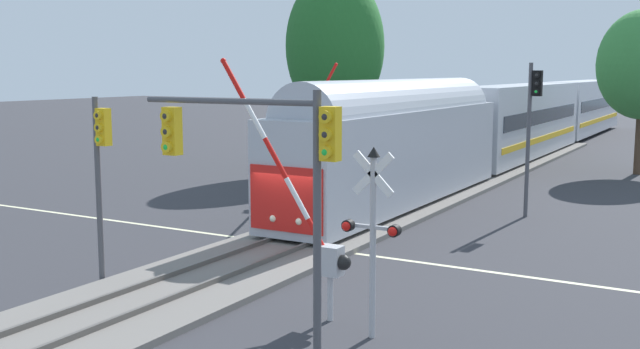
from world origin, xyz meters
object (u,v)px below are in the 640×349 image
(commuter_train, at_px, (520,118))
(crossing_signal_mast, at_px, (372,223))
(traffic_signal_median, at_px, (100,160))
(crossing_gate_far, at_px, (286,160))
(traffic_signal_far_side, at_px, (532,115))
(oak_behind_train, at_px, (335,47))
(traffic_signal_near_right, at_px, (264,159))
(crossing_gate_near, at_px, (317,235))

(commuter_train, xyz_separation_m, crossing_signal_mast, (5.94, -34.51, -0.16))
(crossing_signal_mast, distance_m, traffic_signal_median, 8.18)
(crossing_gate_far, relative_size, traffic_signal_far_side, 1.00)
(traffic_signal_far_side, distance_m, traffic_signal_median, 17.14)
(crossing_gate_far, xyz_separation_m, oak_behind_train, (-3.41, 10.67, 5.17))
(traffic_signal_near_right, bearing_deg, traffic_signal_median, 160.90)
(crossing_gate_near, xyz_separation_m, oak_behind_train, (-11.94, 22.73, 5.16))
(crossing_signal_mast, relative_size, oak_behind_train, 0.37)
(traffic_signal_median, bearing_deg, crossing_signal_mast, -0.44)
(traffic_signal_far_side, bearing_deg, crossing_gate_near, -94.81)
(crossing_signal_mast, bearing_deg, commuter_train, 99.76)
(crossing_signal_mast, distance_m, crossing_gate_far, 16.23)
(traffic_signal_far_side, height_order, oak_behind_train, oak_behind_train)
(crossing_gate_near, xyz_separation_m, crossing_signal_mast, (1.69, -0.54, 0.55))
(crossing_gate_near, height_order, oak_behind_train, oak_behind_train)
(traffic_signal_far_side, bearing_deg, crossing_gate_far, -164.20)
(crossing_gate_near, relative_size, traffic_signal_near_right, 1.12)
(traffic_signal_far_side, xyz_separation_m, oak_behind_train, (-13.19, 7.90, 3.09))
(crossing_gate_far, distance_m, traffic_signal_near_right, 17.57)
(commuter_train, relative_size, crossing_gate_far, 9.97)
(commuter_train, relative_size, traffic_signal_far_side, 9.98)
(crossing_gate_far, xyz_separation_m, traffic_signal_near_right, (9.01, -14.93, 2.11))
(crossing_gate_near, bearing_deg, crossing_signal_mast, -17.74)
(crossing_signal_mast, distance_m, oak_behind_train, 27.36)
(crossing_gate_far, bearing_deg, traffic_signal_near_right, -58.90)
(crossing_signal_mast, relative_size, crossing_gate_far, 0.69)
(crossing_gate_far, height_order, traffic_signal_far_side, crossing_gate_far)
(traffic_signal_near_right, height_order, oak_behind_train, oak_behind_train)
(crossing_gate_near, height_order, crossing_gate_far, crossing_gate_far)
(crossing_signal_mast, xyz_separation_m, traffic_signal_near_right, (-1.21, -2.34, 1.56))
(traffic_signal_median, bearing_deg, traffic_signal_near_right, -19.10)
(crossing_signal_mast, height_order, oak_behind_train, oak_behind_train)
(crossing_signal_mast, height_order, traffic_signal_near_right, traffic_signal_near_right)
(traffic_signal_far_side, bearing_deg, traffic_signal_median, -116.67)
(crossing_signal_mast, bearing_deg, traffic_signal_median, 179.56)
(crossing_gate_far, distance_m, traffic_signal_median, 12.79)
(commuter_train, xyz_separation_m, traffic_signal_far_side, (5.49, -19.15, 1.36))
(traffic_signal_near_right, xyz_separation_m, oak_behind_train, (-12.42, 25.60, 3.05))
(crossing_signal_mast, bearing_deg, oak_behind_train, 120.37)
(commuter_train, height_order, traffic_signal_near_right, same)
(crossing_gate_near, height_order, traffic_signal_near_right, crossing_gate_near)
(crossing_gate_far, distance_m, traffic_signal_far_side, 10.37)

